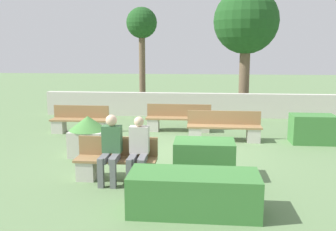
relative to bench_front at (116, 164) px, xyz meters
name	(u,v)px	position (x,y,z in m)	size (l,w,h in m)	color
ground_plane	(180,154)	(1.18, 1.95, -0.32)	(60.00, 60.00, 0.00)	#607F51
perimeter_wall	(189,105)	(1.18, 7.31, 0.14)	(11.36, 0.30, 0.93)	beige
bench_front	(116,164)	(0.00, 0.00, 0.00)	(1.65, 0.49, 0.85)	#937047
bench_left_side	(80,123)	(-2.13, 4.10, 0.01)	(1.79, 0.49, 0.85)	#937047
bench_right_side	(179,121)	(0.96, 4.66, 0.02)	(2.09, 0.49, 0.85)	#937047
bench_back	(224,129)	(2.35, 3.47, 0.02)	(2.12, 0.48, 0.85)	#937047
person_seated_man	(111,145)	(-0.07, -0.13, 0.43)	(0.38, 0.64, 1.34)	slate
person_seated_woman	(138,147)	(0.48, -0.14, 0.40)	(0.38, 0.64, 1.32)	slate
hedge_block_near_left	(204,159)	(1.78, 0.29, 0.07)	(1.23, 0.79, 0.78)	#3D7A38
hedge_block_near_right	(312,129)	(4.81, 3.45, 0.09)	(1.19, 0.73, 0.81)	#3D7A38
hedge_block_mid_left	(194,193)	(1.61, -1.41, 0.02)	(2.10, 0.85, 0.67)	#3D7A38
planter_corner_left	(88,134)	(-1.10, 1.68, 0.21)	(0.95, 0.95, 0.99)	beige
tree_leftmost	(142,28)	(-0.89, 8.77, 3.18)	(1.29, 1.29, 4.34)	brown
tree_center_left	(246,23)	(3.42, 8.61, 3.34)	(2.63, 2.63, 5.04)	brown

